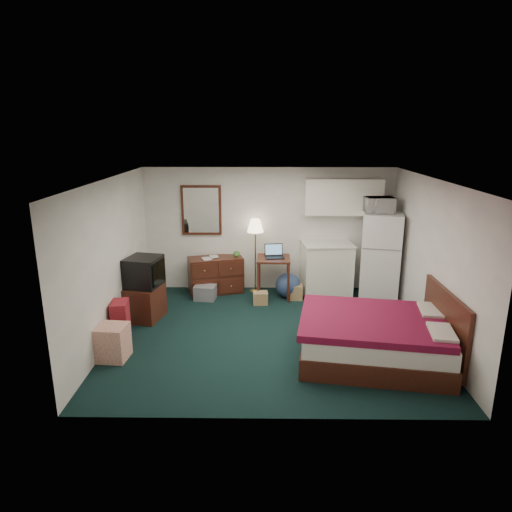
{
  "coord_description": "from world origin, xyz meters",
  "views": [
    {
      "loc": [
        -0.14,
        -6.81,
        3.23
      ],
      "look_at": [
        -0.23,
        0.32,
        1.23
      ],
      "focal_mm": 32.0,
      "sensor_mm": 36.0,
      "label": 1
    }
  ],
  "objects_px": {
    "kitchen_counter": "(326,269)",
    "fridge": "(381,258)",
    "floor_lamp": "(255,256)",
    "dresser": "(216,275)",
    "suitcase": "(121,321)",
    "tv_stand": "(143,302)",
    "bed": "(374,339)",
    "desk": "(273,277)"
  },
  "relations": [
    {
      "from": "kitchen_counter",
      "to": "bed",
      "type": "height_order",
      "value": "kitchen_counter"
    },
    {
      "from": "fridge",
      "to": "tv_stand",
      "type": "bearing_deg",
      "value": -153.27
    },
    {
      "from": "dresser",
      "to": "kitchen_counter",
      "type": "distance_m",
      "value": 2.23
    },
    {
      "from": "kitchen_counter",
      "to": "fridge",
      "type": "relative_size",
      "value": 0.6
    },
    {
      "from": "floor_lamp",
      "to": "dresser",
      "type": "bearing_deg",
      "value": -176.81
    },
    {
      "from": "fridge",
      "to": "kitchen_counter",
      "type": "bearing_deg",
      "value": 174.51
    },
    {
      "from": "suitcase",
      "to": "dresser",
      "type": "bearing_deg",
      "value": 52.14
    },
    {
      "from": "kitchen_counter",
      "to": "tv_stand",
      "type": "bearing_deg",
      "value": -163.71
    },
    {
      "from": "floor_lamp",
      "to": "desk",
      "type": "distance_m",
      "value": 0.59
    },
    {
      "from": "kitchen_counter",
      "to": "dresser",
      "type": "bearing_deg",
      "value": 173.52
    },
    {
      "from": "kitchen_counter",
      "to": "tv_stand",
      "type": "relative_size",
      "value": 1.59
    },
    {
      "from": "dresser",
      "to": "suitcase",
      "type": "height_order",
      "value": "dresser"
    },
    {
      "from": "kitchen_counter",
      "to": "tv_stand",
      "type": "height_order",
      "value": "kitchen_counter"
    },
    {
      "from": "dresser",
      "to": "fridge",
      "type": "distance_m",
      "value": 3.26
    },
    {
      "from": "fridge",
      "to": "floor_lamp",
      "type": "bearing_deg",
      "value": -176.53
    },
    {
      "from": "kitchen_counter",
      "to": "fridge",
      "type": "height_order",
      "value": "fridge"
    },
    {
      "from": "floor_lamp",
      "to": "bed",
      "type": "height_order",
      "value": "floor_lamp"
    },
    {
      "from": "floor_lamp",
      "to": "tv_stand",
      "type": "distance_m",
      "value": 2.44
    },
    {
      "from": "dresser",
      "to": "suitcase",
      "type": "xyz_separation_m",
      "value": [
        -1.29,
        -2.19,
        -0.05
      ]
    },
    {
      "from": "dresser",
      "to": "fridge",
      "type": "relative_size",
      "value": 0.62
    },
    {
      "from": "kitchen_counter",
      "to": "bed",
      "type": "bearing_deg",
      "value": -88.03
    },
    {
      "from": "bed",
      "to": "suitcase",
      "type": "distance_m",
      "value": 3.88
    },
    {
      "from": "bed",
      "to": "tv_stand",
      "type": "relative_size",
      "value": 3.12
    },
    {
      "from": "bed",
      "to": "tv_stand",
      "type": "xyz_separation_m",
      "value": [
        -3.69,
        1.45,
        -0.03
      ]
    },
    {
      "from": "floor_lamp",
      "to": "fridge",
      "type": "bearing_deg",
      "value": -11.07
    },
    {
      "from": "dresser",
      "to": "fridge",
      "type": "height_order",
      "value": "fridge"
    },
    {
      "from": "desk",
      "to": "floor_lamp",
      "type": "bearing_deg",
      "value": 141.3
    },
    {
      "from": "floor_lamp",
      "to": "kitchen_counter",
      "type": "height_order",
      "value": "floor_lamp"
    },
    {
      "from": "bed",
      "to": "tv_stand",
      "type": "height_order",
      "value": "bed"
    },
    {
      "from": "dresser",
      "to": "bed",
      "type": "bearing_deg",
      "value": -63.91
    },
    {
      "from": "tv_stand",
      "to": "bed",
      "type": "bearing_deg",
      "value": -9.07
    },
    {
      "from": "floor_lamp",
      "to": "tv_stand",
      "type": "xyz_separation_m",
      "value": [
        -1.94,
        -1.4,
        -0.46
      ]
    },
    {
      "from": "tv_stand",
      "to": "floor_lamp",
      "type": "bearing_deg",
      "value": 48.32
    },
    {
      "from": "dresser",
      "to": "tv_stand",
      "type": "distance_m",
      "value": 1.77
    },
    {
      "from": "floor_lamp",
      "to": "desk",
      "type": "relative_size",
      "value": 1.87
    },
    {
      "from": "suitcase",
      "to": "tv_stand",
      "type": "bearing_deg",
      "value": 72.33
    },
    {
      "from": "dresser",
      "to": "kitchen_counter",
      "type": "relative_size",
      "value": 1.04
    },
    {
      "from": "kitchen_counter",
      "to": "fridge",
      "type": "distance_m",
      "value": 1.09
    },
    {
      "from": "floor_lamp",
      "to": "suitcase",
      "type": "relative_size",
      "value": 2.38
    },
    {
      "from": "floor_lamp",
      "to": "kitchen_counter",
      "type": "relative_size",
      "value": 1.47
    },
    {
      "from": "bed",
      "to": "floor_lamp",
      "type": "bearing_deg",
      "value": 130.62
    },
    {
      "from": "kitchen_counter",
      "to": "fridge",
      "type": "bearing_deg",
      "value": -24.71
    }
  ]
}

